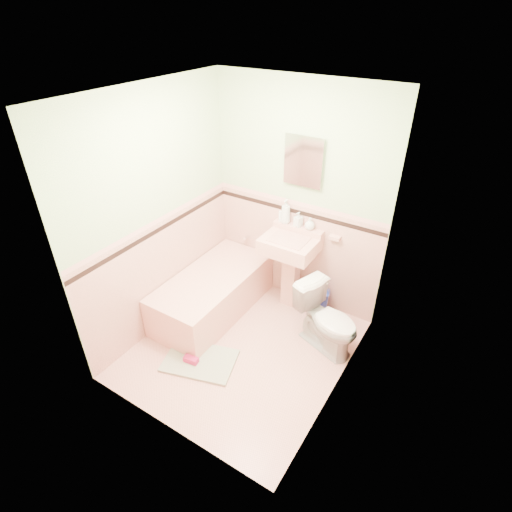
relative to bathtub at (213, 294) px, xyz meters
The scene contains 32 objects.
floor 0.75m from the bathtub, 27.65° to the right, with size 2.20×2.20×0.00m, color #E8A598.
ceiling 2.38m from the bathtub, 27.65° to the right, with size 2.20×2.20×0.00m, color white.
wall_back 1.43m from the bathtub, 50.71° to the left, with size 2.50×2.50×0.00m, color #F8EECA.
wall_front 1.87m from the bathtub, 66.22° to the right, with size 2.50×2.50×0.00m, color #F8EECA.
wall_left 1.14m from the bathtub, 138.27° to the right, with size 2.50×2.50×0.00m, color #F8EECA.
wall_right 1.95m from the bathtub, 11.45° to the right, with size 2.50×2.50×0.00m, color #F8EECA.
wainscot_back 1.05m from the bathtub, 50.27° to the left, with size 2.00×2.00×0.00m, color #EAAA9D.
wainscot_front 1.60m from the bathtub, 66.05° to the right, with size 2.00×2.00×0.00m, color #EAAA9D.
wainscot_left 0.61m from the bathtub, 137.33° to the right, with size 2.20×2.20×0.00m, color #EAAA9D.
wainscot_right 1.69m from the bathtub, 11.53° to the right, with size 2.20×2.20×0.00m, color #EAAA9D.
accent_back 1.33m from the bathtub, 50.04° to the left, with size 2.00×2.00×0.00m, color black.
accent_front 1.79m from the bathtub, 65.95° to the right, with size 2.00×2.00×0.00m, color black.
accent_left 1.02m from the bathtub, 136.85° to the right, with size 2.20×2.20×0.00m, color black.
accent_right 1.87m from the bathtub, 11.57° to the right, with size 2.20×2.20×0.00m, color black.
cap_back 1.40m from the bathtub, 50.04° to the left, with size 2.00×2.00×0.00m, color #E8A59E.
cap_front 1.84m from the bathtub, 65.95° to the right, with size 2.00×2.00×0.00m, color #E8A59E.
cap_left 1.11m from the bathtub, 136.85° to the right, with size 2.20×2.20×0.00m, color #E8A59E.
cap_right 1.92m from the bathtub, 11.57° to the right, with size 2.20×2.20×0.00m, color #E8A59E.
bathtub is the anchor object (origin of this frame).
tub_faucet 0.83m from the bathtub, 90.00° to the left, with size 0.04×0.04×0.12m, color silver.
sink 0.89m from the bathtub, 37.93° to the left, with size 0.58×0.48×0.91m, color #E39D90, non-canonical shape.
sink_faucet 1.20m from the bathtub, 44.58° to the left, with size 0.02×0.02×0.10m, color silver.
medicine_cabinet 1.78m from the bathtub, 47.42° to the left, with size 0.36×0.04×0.45m, color white.
soap_dish 1.51m from the bathtub, 33.57° to the left, with size 0.12×0.07×0.04m, color #E39D90.
soap_bottle_left 1.25m from the bathtub, 53.87° to the left, with size 0.11×0.11×0.27m, color #B2B2B2.
soap_bottle_mid 1.29m from the bathtub, 46.46° to the left, with size 0.07×0.08×0.16m, color #B2B2B2.
soap_bottle_right 1.36m from the bathtub, 41.14° to the left, with size 0.11×0.11×0.14m, color #B2B2B2.
tube 1.17m from the bathtub, 57.57° to the left, with size 0.04×0.04×0.12m, color white.
toilet 1.35m from the bathtub, ahead, with size 0.39×0.68×0.70m, color white.
bucket 1.20m from the bathtub, 31.90° to the left, with size 0.28×0.28×0.28m, color #182EA4, non-canonical shape.
bath_mat 0.84m from the bathtub, 62.89° to the right, with size 0.70×0.47×0.03m, color #939D83.
shoe 0.86m from the bathtub, 68.21° to the right, with size 0.15×0.07×0.06m, color #BF1E59.
Camera 1 is at (1.72, -2.49, 3.07)m, focal length 28.32 mm.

